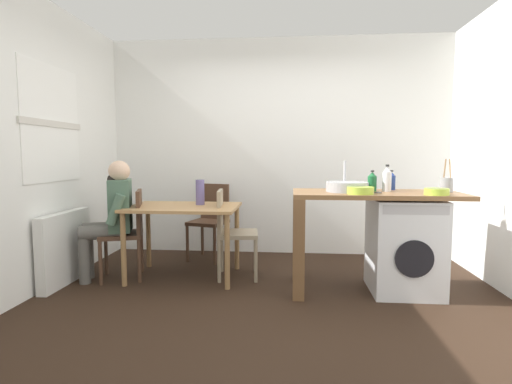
% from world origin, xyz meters
% --- Properties ---
extents(ground_plane, '(5.46, 5.46, 0.00)m').
position_xyz_m(ground_plane, '(0.00, 0.00, 0.00)').
color(ground_plane, black).
extents(wall_back, '(4.60, 0.10, 2.70)m').
position_xyz_m(wall_back, '(0.00, 1.75, 1.35)').
color(wall_back, white).
rests_on(wall_back, ground_plane).
extents(wall_window_side, '(0.12, 3.80, 2.70)m').
position_xyz_m(wall_window_side, '(-2.15, 0.00, 1.35)').
color(wall_window_side, white).
rests_on(wall_window_side, ground_plane).
extents(radiator, '(0.10, 0.80, 0.70)m').
position_xyz_m(radiator, '(-2.02, 0.30, 0.35)').
color(radiator, white).
rests_on(radiator, ground_plane).
extents(dining_table, '(1.10, 0.76, 0.74)m').
position_xyz_m(dining_table, '(-0.91, 0.59, 0.64)').
color(dining_table, tan).
rests_on(dining_table, ground_plane).
extents(chair_person_seat, '(0.50, 0.50, 0.90)m').
position_xyz_m(chair_person_seat, '(-1.46, 0.52, 0.51)').
color(chair_person_seat, '#4C3323').
rests_on(chair_person_seat, ground_plane).
extents(chair_opposite, '(0.44, 0.44, 0.90)m').
position_xyz_m(chair_opposite, '(-0.44, 0.64, 0.51)').
color(chair_opposite, gray).
rests_on(chair_opposite, ground_plane).
extents(chair_spare_by_wall, '(0.50, 0.50, 0.90)m').
position_xyz_m(chair_spare_by_wall, '(-0.79, 1.36, 0.51)').
color(chair_spare_by_wall, '#4C3323').
rests_on(chair_spare_by_wall, ground_plane).
extents(seated_person, '(0.56, 0.54, 1.20)m').
position_xyz_m(seated_person, '(-1.61, 0.47, 0.67)').
color(seated_person, '#595651').
rests_on(seated_person, ground_plane).
extents(kitchen_counter, '(1.50, 0.68, 0.92)m').
position_xyz_m(kitchen_counter, '(0.74, 0.35, 0.76)').
color(kitchen_counter, brown).
rests_on(kitchen_counter, ground_plane).
extents(washing_machine, '(0.60, 0.61, 0.86)m').
position_xyz_m(washing_machine, '(1.21, 0.34, 0.43)').
color(washing_machine, silver).
rests_on(washing_machine, ground_plane).
extents(sink_basin, '(0.38, 0.38, 0.09)m').
position_xyz_m(sink_basin, '(0.68, 0.35, 0.97)').
color(sink_basin, '#9EA0A5').
rests_on(sink_basin, kitchen_counter).
extents(tap, '(0.02, 0.02, 0.28)m').
position_xyz_m(tap, '(0.68, 0.53, 1.06)').
color(tap, '#B2B2B7').
rests_on(tap, kitchen_counter).
extents(bottle_tall_green, '(0.08, 0.08, 0.19)m').
position_xyz_m(bottle_tall_green, '(0.92, 0.42, 1.01)').
color(bottle_tall_green, '#19592D').
rests_on(bottle_tall_green, kitchen_counter).
extents(bottle_squat_brown, '(0.08, 0.08, 0.25)m').
position_xyz_m(bottle_squat_brown, '(1.06, 0.42, 1.03)').
color(bottle_squat_brown, silver).
rests_on(bottle_squat_brown, kitchen_counter).
extents(bottle_clear_small, '(0.08, 0.08, 0.19)m').
position_xyz_m(bottle_clear_small, '(1.13, 0.58, 1.01)').
color(bottle_clear_small, navy).
rests_on(bottle_clear_small, kitchen_counter).
extents(mixing_bowl, '(0.23, 0.23, 0.06)m').
position_xyz_m(mixing_bowl, '(0.77, 0.15, 0.96)').
color(mixing_bowl, '#A8C63D').
rests_on(mixing_bowl, kitchen_counter).
extents(utensil_crock, '(0.11, 0.11, 0.30)m').
position_xyz_m(utensil_crock, '(1.58, 0.40, 0.99)').
color(utensil_crock, gray).
rests_on(utensil_crock, kitchen_counter).
extents(colander, '(0.20, 0.20, 0.06)m').
position_xyz_m(colander, '(1.40, 0.13, 0.95)').
color(colander, '#A8C63D').
rests_on(colander, kitchen_counter).
extents(vase, '(0.09, 0.09, 0.26)m').
position_xyz_m(vase, '(-0.76, 0.69, 0.87)').
color(vase, slate).
rests_on(vase, dining_table).
extents(scissors, '(0.15, 0.06, 0.01)m').
position_xyz_m(scissors, '(0.90, 0.25, 0.92)').
color(scissors, '#B2B2B7').
rests_on(scissors, kitchen_counter).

